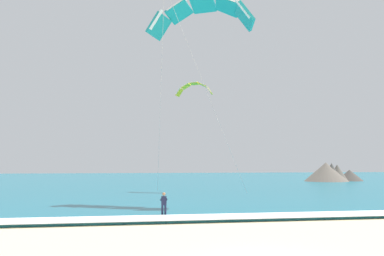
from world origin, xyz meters
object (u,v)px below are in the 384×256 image
Objects in this scene: surfboard at (164,218)px; kite_primary at (202,13)px; kitesurfer at (164,204)px; kite_distant at (194,87)px.

surfboard is 0.08× the size of kite_primary.
kitesurfer is at bearing 87.12° from surfboard.
kite_primary reaches higher than kite_distant.
kite_primary is at bearing 61.82° from kitesurfer.
kite_distant is at bearing 82.65° from kite_primary.
kite_distant is (5.95, 22.46, 12.17)m from kitesurfer.
kitesurfer is 0.37× the size of kite_distant.
kitesurfer is at bearing -104.85° from kite_distant.
kite_distant is at bearing 75.16° from surfboard.
kite_primary is (4.03, 7.52, 16.13)m from kitesurfer.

